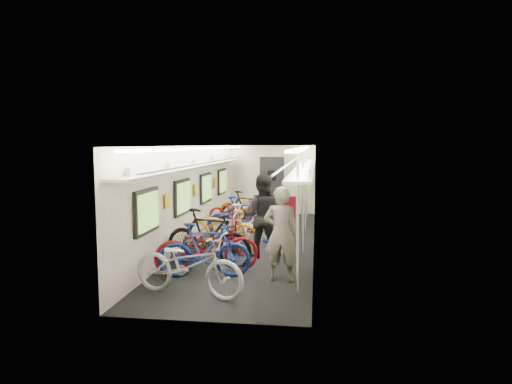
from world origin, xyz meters
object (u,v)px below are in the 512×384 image
(passenger_near, at_px, (281,234))
(backpack, at_px, (290,207))
(bicycle_0, at_px, (188,264))
(bicycle_1, at_px, (204,250))
(passenger_mid, at_px, (262,216))

(passenger_near, xyz_separation_m, backpack, (0.13, 0.41, 0.43))
(bicycle_0, relative_size, bicycle_1, 1.16)
(bicycle_0, xyz_separation_m, bicycle_1, (0.01, 1.02, -0.01))
(backpack, bearing_deg, bicycle_1, 176.23)
(passenger_near, relative_size, backpack, 4.49)
(bicycle_0, bearing_deg, passenger_mid, -3.01)
(bicycle_1, bearing_deg, passenger_near, -99.11)
(bicycle_1, xyz_separation_m, passenger_mid, (0.86, 1.69, 0.39))
(passenger_near, height_order, passenger_mid, passenger_mid)
(bicycle_1, relative_size, passenger_near, 1.00)
(backpack, bearing_deg, passenger_mid, 98.82)
(passenger_mid, xyz_separation_m, backpack, (0.67, -1.27, 0.38))
(bicycle_1, relative_size, backpack, 4.47)
(passenger_near, height_order, backpack, passenger_near)
(bicycle_1, xyz_separation_m, passenger_near, (1.40, 0.01, 0.34))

